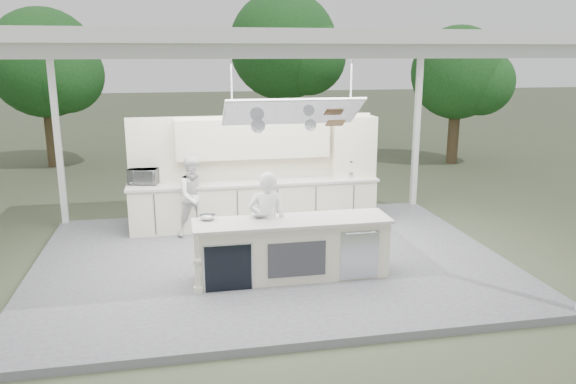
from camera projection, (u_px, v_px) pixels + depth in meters
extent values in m
plane|color=#414832|center=(271.00, 264.00, 9.84)|extent=(90.00, 90.00, 0.00)
cube|color=slate|center=(271.00, 261.00, 9.83)|extent=(8.00, 6.00, 0.12)
cube|color=white|center=(417.00, 131.00, 12.89)|extent=(0.12, 0.12, 3.70)
cube|color=white|center=(58.00, 141.00, 11.42)|extent=(0.12, 0.12, 3.70)
cube|color=white|center=(269.00, 41.00, 8.93)|extent=(8.20, 6.20, 0.16)
cube|color=white|center=(311.00, 51.00, 6.20)|extent=(8.00, 0.12, 0.16)
cube|color=white|center=(247.00, 52.00, 11.73)|extent=(8.00, 0.12, 0.16)
cube|color=white|center=(7.00, 52.00, 8.23)|extent=(0.12, 6.00, 0.16)
cube|color=white|center=(491.00, 52.00, 9.70)|extent=(0.12, 6.00, 0.16)
cube|color=white|center=(292.00, 112.00, 8.36)|extent=(2.00, 0.71, 0.43)
cube|color=white|center=(292.00, 112.00, 8.36)|extent=(2.06, 0.76, 0.46)
cylinder|color=white|center=(231.00, 80.00, 8.07)|extent=(0.02, 0.02, 0.95)
cylinder|color=white|center=(351.00, 79.00, 8.41)|extent=(0.02, 0.02, 0.95)
cylinder|color=silver|center=(258.00, 126.00, 8.46)|extent=(0.22, 0.14, 0.21)
cylinder|color=silver|center=(310.00, 125.00, 8.56)|extent=(0.18, 0.12, 0.18)
cube|color=brown|center=(335.00, 123.00, 8.65)|extent=(0.28, 0.18, 0.12)
cube|color=#EFEBCA|center=(292.00, 250.00, 8.88)|extent=(3.00, 0.70, 0.90)
cube|color=silver|center=(292.00, 221.00, 8.77)|extent=(3.10, 0.78, 0.05)
cylinder|color=#EFEBCA|center=(197.00, 264.00, 8.27)|extent=(0.11, 0.11, 0.92)
cube|color=black|center=(228.00, 268.00, 8.37)|extent=(0.70, 0.04, 0.72)
cube|color=silver|center=(228.00, 268.00, 8.37)|extent=(0.74, 0.03, 0.72)
cube|color=#37373C|center=(297.00, 259.00, 8.55)|extent=(0.90, 0.02, 0.55)
cube|color=silver|center=(360.00, 255.00, 8.74)|extent=(0.62, 0.02, 0.78)
cube|color=#EFEBCA|center=(255.00, 205.00, 11.51)|extent=(5.00, 0.65, 0.90)
cube|color=silver|center=(255.00, 182.00, 11.40)|extent=(5.08, 0.72, 0.05)
cube|color=#EFEBCA|center=(253.00, 170.00, 11.63)|extent=(5.00, 0.10, 2.25)
cube|color=#EFEBCA|center=(253.00, 138.00, 11.35)|extent=(3.10, 0.38, 0.80)
cube|color=#EFEBCA|center=(353.00, 148.00, 11.76)|extent=(0.90, 0.45, 1.30)
cube|color=brown|center=(353.00, 148.00, 11.76)|extent=(0.84, 0.40, 0.03)
cylinder|color=silver|center=(350.00, 174.00, 11.73)|extent=(0.20, 0.20, 0.12)
cylinder|color=black|center=(350.00, 167.00, 11.69)|extent=(0.17, 0.17, 0.20)
cylinder|color=black|center=(366.00, 174.00, 11.80)|extent=(0.16, 0.16, 0.10)
cone|color=black|center=(366.00, 166.00, 11.76)|extent=(0.14, 0.14, 0.24)
cylinder|color=brown|center=(51.00, 134.00, 18.07)|extent=(0.36, 0.36, 2.10)
sphere|color=#225920|center=(44.00, 63.00, 17.53)|extent=(3.40, 3.40, 3.40)
sphere|color=#225920|center=(65.00, 74.00, 17.25)|extent=(2.38, 2.38, 2.38)
cylinder|color=brown|center=(283.00, 117.00, 21.44)|extent=(0.36, 0.36, 2.45)
sphere|color=#225920|center=(283.00, 46.00, 20.80)|extent=(4.00, 4.00, 4.00)
sphere|color=#225920|center=(308.00, 57.00, 20.48)|extent=(2.80, 2.80, 2.80)
cylinder|color=brown|center=(453.00, 134.00, 18.64)|extent=(0.36, 0.36, 1.92)
sphere|color=#225920|center=(458.00, 73.00, 18.15)|extent=(3.00, 3.00, 3.00)
sphere|color=#225920|center=(481.00, 82.00, 17.91)|extent=(2.10, 2.10, 2.10)
imported|color=white|center=(267.00, 224.00, 8.91)|extent=(0.69, 0.52, 1.69)
imported|color=silver|center=(195.00, 196.00, 10.87)|extent=(0.92, 0.82, 1.57)
imported|color=#B4B7BB|center=(144.00, 176.00, 11.11)|extent=(0.64, 0.50, 0.31)
imported|color=silver|center=(261.00, 214.00, 8.91)|extent=(0.39, 0.39, 0.08)
imported|color=#B0B2B8|center=(208.00, 217.00, 8.75)|extent=(0.33, 0.33, 0.08)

